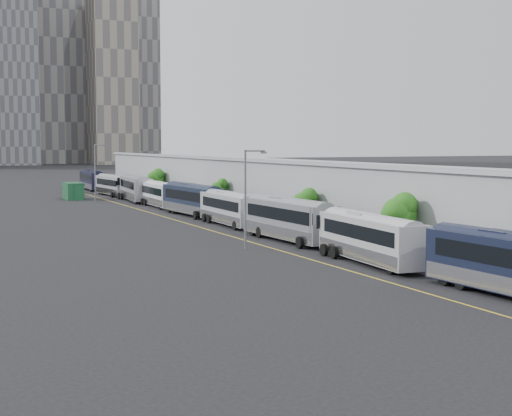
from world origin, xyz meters
TOP-DOWN VIEW (x-y plane):
  - sidewalk at (9.00, 55.00)m, footprint 10.00×170.00m
  - lane_line at (-1.50, 55.00)m, footprint 0.12×160.00m
  - depot at (12.99, 55.00)m, footprint 12.45×160.40m
  - bus_2 at (1.65, 34.11)m, footprint 3.56×13.09m
  - bus_3 at (1.97, 48.69)m, footprint 3.25×13.83m
  - bus_4 at (2.17, 63.59)m, footprint 2.83×12.70m
  - bus_5 at (2.25, 76.20)m, footprint 3.53×13.72m
  - bus_6 at (2.33, 90.52)m, footprint 2.85×12.30m
  - bus_7 at (2.14, 102.39)m, footprint 4.02×14.03m
  - bus_8 at (1.85, 116.04)m, footprint 3.35×12.42m
  - bus_9 at (2.04, 133.17)m, footprint 3.04×13.05m
  - tree_1 at (5.37, 35.88)m, footprint 2.87×2.87m
  - tree_2 at (5.59, 52.40)m, footprint 2.41×2.41m
  - tree_3 at (5.85, 76.15)m, footprint 1.90×1.90m
  - tree_4 at (5.49, 102.76)m, footprint 2.62×2.62m
  - street_lamp_near at (-3.66, 45.23)m, footprint 2.04×0.22m
  - street_lamp_far at (-4.09, 101.89)m, footprint 2.04×0.22m
  - shipping_container at (-5.95, 110.66)m, footprint 2.69×6.01m
  - suv at (-3.08, 125.81)m, footprint 3.29×5.89m

SIDE VIEW (x-z plane):
  - lane_line at x=-1.50m, z-range 0.00..0.02m
  - sidewalk at x=9.00m, z-range 0.00..0.12m
  - suv at x=-3.08m, z-range 0.00..1.56m
  - shipping_container at x=-5.95m, z-range 0.00..2.66m
  - bus_6 at x=2.33m, z-range -0.28..3.29m
  - bus_8 at x=1.85m, z-range -0.28..3.31m
  - bus_4 at x=2.17m, z-range -0.29..3.41m
  - bus_2 at x=1.65m, z-range -0.29..3.49m
  - bus_9 at x=2.04m, z-range -0.30..3.50m
  - bus_5 at x=2.25m, z-range -0.31..3.66m
  - bus_3 at x=1.97m, z-range -0.31..3.71m
  - bus_7 at x=2.14m, z-range -0.31..3.73m
  - tree_2 at x=5.59m, z-range 1.05..5.59m
  - tree_3 at x=5.85m, z-range 1.17..5.47m
  - depot at x=12.99m, z-range -0.09..7.11m
  - tree_4 at x=5.49m, z-range 1.15..6.09m
  - tree_1 at x=5.37m, z-range 1.16..6.38m
  - street_lamp_near at x=-3.66m, z-range 0.68..9.20m
  - street_lamp_far at x=-4.09m, z-range 0.69..9.53m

